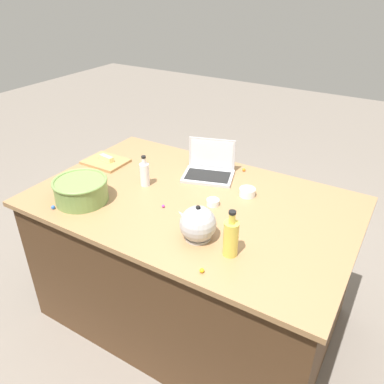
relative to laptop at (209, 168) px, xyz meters
The scene contains 15 objects.
ground_plane 1.00m from the laptop, 101.39° to the left, with size 12.00×12.00×0.00m, color slate.
island_counter 0.59m from the laptop, 101.39° to the left, with size 1.82×1.16×0.90m.
laptop is the anchor object (origin of this frame).
mixing_bowl_large 0.80m from the laptop, 54.51° to the left, with size 0.31×0.31×0.13m.
bottle_vinegar 0.42m from the laptop, 49.58° to the left, with size 0.06×0.06×0.19m.
bottle_oil 0.80m from the laptop, 125.88° to the left, with size 0.07×0.07×0.24m.
kettle 0.67m from the laptop, 114.14° to the left, with size 0.21×0.18×0.20m.
cutting_board 0.72m from the laptop, 16.78° to the left, with size 0.28×0.22×0.02m, color #AD7F4C.
butter_stick_left 0.71m from the laptop, 17.04° to the left, with size 0.11×0.04×0.04m, color #F4E58C.
ramekin_small 0.37m from the laptop, 122.16° to the left, with size 0.07×0.07×0.04m, color white.
ramekin_medium 0.34m from the laptop, 160.08° to the left, with size 0.09×0.09×0.05m, color white.
candy_0 0.97m from the laptop, 56.16° to the left, with size 0.02×0.02×0.02m, color blue.
candy_1 0.24m from the laptop, 135.88° to the right, with size 0.02×0.02×0.02m, color orange.
candy_2 0.92m from the laptop, 116.98° to the left, with size 0.02×0.02×0.02m, color yellow.
candy_3 0.48m from the laptop, 86.69° to the left, with size 0.02×0.02×0.02m, color #CC3399.
Camera 1 is at (-0.97, 1.61, 2.03)m, focal length 35.82 mm.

